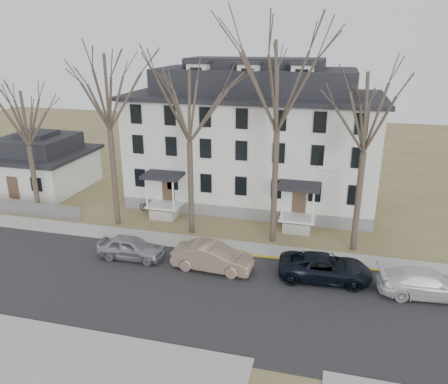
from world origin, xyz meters
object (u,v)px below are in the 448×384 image
(car_tan, at_px, (212,258))
(car_navy, at_px, (325,268))
(car_white, at_px, (426,284))
(tree_far_left, at_px, (106,87))
(tree_mid_left, at_px, (188,101))
(car_silver, at_px, (131,248))
(boarding_house, at_px, (254,139))
(tree_bungalow, at_px, (24,115))
(tree_mid_right, at_px, (368,107))
(bicycle_left, at_px, (149,207))
(small_house, at_px, (41,165))
(tree_center, at_px, (279,80))

(car_tan, xyz_separation_m, car_navy, (6.75, 0.51, -0.06))
(car_white, bearing_deg, car_navy, 79.76)
(tree_far_left, xyz_separation_m, tree_mid_left, (6.00, 0.00, -0.74))
(car_silver, xyz_separation_m, car_navy, (12.25, 0.42, 0.01))
(boarding_house, bearing_deg, tree_bungalow, -152.99)
(tree_mid_right, distance_m, bicycle_left, 18.74)
(small_house, relative_size, tree_bungalow, 0.81)
(boarding_house, distance_m, tree_far_left, 13.12)
(tree_mid_left, distance_m, car_silver, 10.43)
(tree_mid_right, bearing_deg, car_silver, -160.70)
(tree_mid_right, distance_m, car_tan, 13.21)
(tree_far_left, bearing_deg, boarding_house, 42.18)
(car_silver, bearing_deg, tree_bungalow, 64.10)
(tree_far_left, relative_size, car_silver, 3.14)
(small_house, xyz_separation_m, tree_bungalow, (4.00, -6.20, 5.87))
(tree_center, distance_m, car_silver, 14.26)
(small_house, bearing_deg, car_white, -18.95)
(tree_bungalow, height_order, car_silver, tree_bungalow)
(car_white, relative_size, bicycle_left, 2.91)
(car_silver, distance_m, car_tan, 5.50)
(tree_mid_left, bearing_deg, car_white, -17.74)
(boarding_house, distance_m, car_white, 18.47)
(car_navy, bearing_deg, bicycle_left, 60.05)
(tree_mid_left, bearing_deg, car_navy, -24.71)
(boarding_house, xyz_separation_m, car_silver, (-5.50, -13.06, -4.63))
(tree_mid_left, bearing_deg, bicycle_left, 149.59)
(tree_center, xyz_separation_m, car_tan, (-3.00, -5.00, -10.27))
(tree_center, bearing_deg, bicycle_left, 165.65)
(car_silver, bearing_deg, car_tan, -91.84)
(tree_far_left, relative_size, tree_center, 0.93)
(tree_center, relative_size, car_white, 2.82)
(tree_bungalow, relative_size, car_white, 2.07)
(car_navy, distance_m, car_white, 5.51)
(small_house, height_order, bicycle_left, small_house)
(bicycle_left, bearing_deg, tree_center, -89.69)
(car_navy, bearing_deg, tree_far_left, 70.77)
(tree_bungalow, xyz_separation_m, bicycle_left, (8.36, 2.72, -7.65))
(boarding_house, xyz_separation_m, tree_bungalow, (-16.00, -8.15, 2.74))
(car_navy, bearing_deg, car_white, -97.40)
(tree_mid_left, xyz_separation_m, car_silver, (-2.50, -4.90, -8.86))
(tree_mid_right, height_order, car_silver, tree_mid_right)
(tree_far_left, xyz_separation_m, car_silver, (3.50, -4.90, -9.60))
(tree_bungalow, xyz_separation_m, car_silver, (10.50, -4.90, -7.37))
(tree_far_left, bearing_deg, car_tan, -29.04)
(car_white, bearing_deg, car_silver, 83.92)
(small_house, xyz_separation_m, car_silver, (14.50, -11.10, -1.50))
(tree_center, height_order, tree_bungalow, tree_center)
(tree_bungalow, bearing_deg, tree_center, 0.00)
(tree_bungalow, relative_size, car_navy, 1.99)
(tree_bungalow, bearing_deg, car_navy, -11.15)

